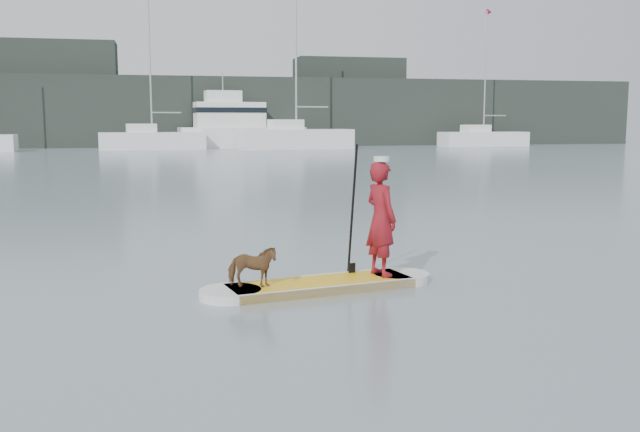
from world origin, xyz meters
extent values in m
plane|color=slate|center=(0.00, 0.00, 0.00)|extent=(140.00, 140.00, 0.00)
cube|color=yellow|center=(2.57, -2.60, 0.06)|extent=(2.60, 1.25, 0.12)
cylinder|color=silver|center=(1.34, -2.83, 0.06)|extent=(0.80, 0.80, 0.12)
cylinder|color=silver|center=(3.80, -2.37, 0.06)|extent=(0.80, 0.80, 0.12)
cube|color=silver|center=(2.50, -2.24, 0.06)|extent=(2.47, 0.52, 0.12)
cube|color=silver|center=(2.64, -2.96, 0.06)|extent=(2.47, 0.52, 0.12)
imported|color=maroon|center=(3.47, -2.43, 0.91)|extent=(0.54, 0.67, 1.58)
cylinder|color=silver|center=(3.47, -2.43, 1.74)|extent=(0.22, 0.22, 0.07)
imported|color=#51311C|center=(1.63, -2.78, 0.39)|extent=(0.69, 0.43, 0.54)
cylinder|color=black|center=(3.13, -2.21, 1.00)|extent=(0.09, 0.30, 1.89)
cube|color=black|center=(3.13, -2.21, 0.10)|extent=(0.10, 0.04, 0.32)
cube|color=white|center=(-0.08, 45.64, 0.67)|extent=(8.23, 3.19, 1.34)
cube|color=white|center=(-0.89, 45.57, 1.68)|extent=(2.40, 1.94, 0.67)
cylinder|color=#B7B7BC|center=(-0.08, 45.64, 6.51)|extent=(0.13, 0.13, 10.34)
cylinder|color=#B7B7BC|center=(1.06, 45.74, 2.87)|extent=(2.30, 0.30, 0.10)
cube|color=white|center=(11.18, 44.61, 0.78)|extent=(9.14, 3.76, 1.56)
cube|color=white|center=(10.30, 44.52, 1.95)|extent=(2.68, 2.26, 0.78)
cylinder|color=#B7B7BC|center=(11.18, 44.61, 7.23)|extent=(0.16, 0.16, 11.34)
cylinder|color=#B7B7BC|center=(12.51, 44.74, 3.34)|extent=(2.67, 0.38, 0.11)
cube|color=white|center=(28.42, 46.83, 0.63)|extent=(8.03, 2.89, 1.25)
cube|color=white|center=(27.64, 46.77, 1.57)|extent=(2.32, 1.78, 0.63)
cylinder|color=#B7B7BC|center=(28.42, 46.83, 6.45)|extent=(0.13, 0.13, 10.39)
cylinder|color=#B7B7BC|center=(29.50, 46.91, 2.69)|extent=(2.15, 0.24, 0.09)
cone|color=red|center=(28.65, 46.84, 11.55)|extent=(0.48, 0.53, 0.50)
cube|color=white|center=(7.21, 48.11, 0.84)|extent=(10.55, 4.05, 1.69)
cube|color=white|center=(6.18, 48.02, 2.72)|extent=(5.87, 3.02, 2.06)
cube|color=white|center=(5.67, 47.98, 4.22)|extent=(3.03, 1.99, 0.94)
cube|color=black|center=(6.18, 48.02, 3.10)|extent=(5.98, 3.09, 0.42)
cylinder|color=#B7B7BC|center=(5.67, 47.98, 5.44)|extent=(0.09, 0.09, 1.50)
cube|color=black|center=(0.00, 53.00, 3.00)|extent=(90.00, 6.00, 6.00)
cube|color=black|center=(-10.00, 54.00, 4.50)|extent=(14.00, 4.00, 9.00)
cube|color=black|center=(18.00, 54.00, 4.00)|extent=(10.00, 4.00, 8.00)
camera|label=1|loc=(0.52, -11.76, 2.26)|focal=40.00mm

